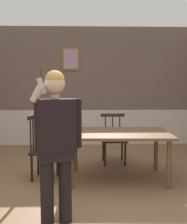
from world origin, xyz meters
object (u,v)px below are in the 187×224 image
object	(u,v)px
dining_table	(118,137)
person_figure	(56,138)
chair_near_window	(114,139)
chair_by_doorway	(42,149)

from	to	relation	value
dining_table	person_figure	xyz separation A→B (m)	(-0.81, -1.38, 0.27)
chair_near_window	person_figure	distance (m)	2.48
dining_table	chair_near_window	distance (m)	0.92
dining_table	chair_by_doorway	size ratio (longest dim) A/B	1.60
dining_table	chair_by_doorway	bearing A→B (deg)	177.73
dining_table	chair_by_doorway	world-z (taller)	chair_by_doorway
chair_by_doorway	chair_near_window	bearing A→B (deg)	133.26
dining_table	chair_near_window	world-z (taller)	chair_near_window
dining_table	person_figure	bearing A→B (deg)	-120.47
chair_near_window	person_figure	bearing A→B (deg)	68.32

